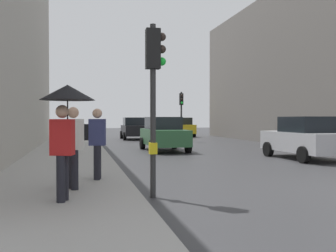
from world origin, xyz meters
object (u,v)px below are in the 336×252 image
car_yellow_taxi (180,127)px  car_silver_hatchback (305,138)px  car_green_estate (164,134)px  pedestrian_with_black_backpack (71,143)px  pedestrian_with_grey_backpack (96,139)px  pedestrian_with_umbrella (66,110)px  traffic_light_near_left (154,78)px  car_dark_suv (134,128)px  traffic_light_far_median (181,107)px

car_yellow_taxi → car_silver_hatchback: bearing=-90.1°
car_green_estate → pedestrian_with_black_backpack: (-4.44, -11.03, 0.29)m
pedestrian_with_black_backpack → pedestrian_with_grey_backpack: 1.39m
pedestrian_with_umbrella → pedestrian_with_black_backpack: (0.07, 1.22, -0.68)m
car_silver_hatchback → car_yellow_taxi: bearing=89.9°
car_yellow_taxi → pedestrian_with_umbrella: size_ratio=1.98×
traffic_light_near_left → car_dark_suv: bearing=83.1°
traffic_light_far_median → car_yellow_taxi: 8.17m
traffic_light_near_left → traffic_light_far_median: size_ratio=1.02×
traffic_light_far_median → pedestrian_with_umbrella: 20.89m
car_green_estate → car_silver_hatchback: bearing=-47.8°
car_green_estate → pedestrian_with_umbrella: size_ratio=1.97×
car_dark_suv → car_yellow_taxi: bearing=36.8°
car_silver_hatchback → car_dark_suv: (-4.77, 16.74, 0.00)m
traffic_light_far_median → pedestrian_with_black_backpack: 19.76m
car_silver_hatchback → pedestrian_with_grey_backpack: bearing=-152.8°
car_yellow_taxi → pedestrian_with_black_backpack: (-9.30, -26.07, 0.29)m
car_silver_hatchback → car_dark_suv: 17.41m
pedestrian_with_black_backpack → traffic_light_near_left: bearing=-16.1°
traffic_light_near_left → car_dark_suv: 23.19m
traffic_light_far_median → car_dark_suv: traffic_light_far_median is taller
car_silver_hatchback → pedestrian_with_grey_backpack: pedestrian_with_grey_backpack is taller
traffic_light_far_median → pedestrian_with_umbrella: bearing=-110.7°
traffic_light_near_left → car_silver_hatchback: traffic_light_near_left is taller
pedestrian_with_grey_backpack → pedestrian_with_umbrella: bearing=-104.2°
traffic_light_near_left → pedestrian_with_grey_backpack: (-1.15, 1.76, -1.37)m
traffic_light_far_median → car_silver_hatchback: bearing=-81.3°
car_yellow_taxi → pedestrian_with_grey_backpack: size_ratio=2.40×
pedestrian_with_grey_backpack → car_silver_hatchback: bearing=27.2°
traffic_light_near_left → pedestrian_with_black_backpack: (-1.72, 0.49, -1.37)m
traffic_light_far_median → car_silver_hatchback: size_ratio=0.85×
car_dark_suv → pedestrian_with_grey_backpack: size_ratio=2.39×
traffic_light_near_left → car_silver_hatchback: (7.54, 6.23, -1.66)m
car_green_estate → pedestrian_with_umbrella: (-4.51, -12.26, 0.96)m
car_silver_hatchback → car_green_estate: size_ratio=1.00×
traffic_light_near_left → car_silver_hatchback: size_ratio=0.87×
car_dark_suv → pedestrian_with_black_backpack: size_ratio=2.39×
traffic_light_far_median → pedestrian_with_black_backpack: traffic_light_far_median is taller
car_dark_suv → pedestrian_with_grey_backpack: bearing=-100.5°
car_green_estate → pedestrian_with_grey_backpack: bearing=-111.7°
car_dark_suv → pedestrian_with_grey_backpack: 21.57m
pedestrian_with_umbrella → car_dark_suv: bearing=79.1°
pedestrian_with_grey_backpack → traffic_light_far_median: bearing=68.4°
car_silver_hatchback → car_green_estate: (-4.81, 5.30, 0.00)m
traffic_light_near_left → traffic_light_far_median: 19.62m
traffic_light_near_left → car_dark_suv: size_ratio=0.87×
car_green_estate → pedestrian_with_umbrella: 13.09m
car_green_estate → car_yellow_taxi: same height
car_green_estate → car_dark_suv: (0.04, 11.44, 0.00)m
car_yellow_taxi → pedestrian_with_umbrella: pedestrian_with_umbrella is taller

